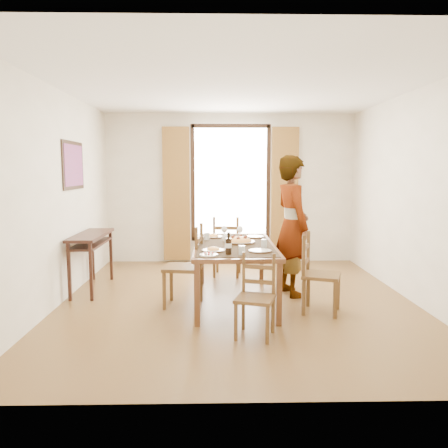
{
  "coord_description": "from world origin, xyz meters",
  "views": [
    {
      "loc": [
        -0.29,
        -5.49,
        1.69
      ],
      "look_at": [
        -0.17,
        0.05,
        1.0
      ],
      "focal_mm": 35.0,
      "sensor_mm": 36.0,
      "label": 1
    }
  ],
  "objects_px": {
    "console_table": "(91,242)",
    "pasta_platter": "(239,239)",
    "man": "(292,226)",
    "dining_table": "(235,248)"
  },
  "relations": [
    {
      "from": "console_table",
      "to": "pasta_platter",
      "type": "xyz_separation_m",
      "value": [
        2.06,
        -0.56,
        0.12
      ]
    },
    {
      "from": "man",
      "to": "pasta_platter",
      "type": "xyz_separation_m",
      "value": [
        -0.72,
        -0.27,
        -0.13
      ]
    },
    {
      "from": "dining_table",
      "to": "console_table",
      "type": "bearing_deg",
      "value": 162.57
    },
    {
      "from": "console_table",
      "to": "dining_table",
      "type": "height_order",
      "value": "console_table"
    },
    {
      "from": "console_table",
      "to": "dining_table",
      "type": "bearing_deg",
      "value": -17.43
    },
    {
      "from": "dining_table",
      "to": "man",
      "type": "relative_size",
      "value": 1.01
    },
    {
      "from": "console_table",
      "to": "pasta_platter",
      "type": "distance_m",
      "value": 2.13
    },
    {
      "from": "dining_table",
      "to": "pasta_platter",
      "type": "relative_size",
      "value": 4.74
    },
    {
      "from": "pasta_platter",
      "to": "man",
      "type": "bearing_deg",
      "value": 20.09
    },
    {
      "from": "console_table",
      "to": "dining_table",
      "type": "xyz_separation_m",
      "value": [
        1.99,
        -0.63,
        0.01
      ]
    }
  ]
}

